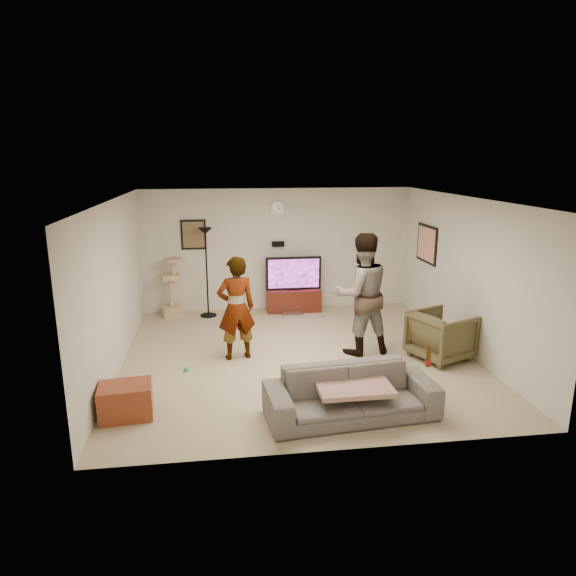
{
  "coord_description": "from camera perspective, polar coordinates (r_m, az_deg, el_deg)",
  "views": [
    {
      "loc": [
        -1.2,
        -7.6,
        3.11
      ],
      "look_at": [
        -0.14,
        0.2,
        1.09
      ],
      "focal_mm": 31.88,
      "sensor_mm": 36.0,
      "label": 1
    }
  ],
  "objects": [
    {
      "name": "person_right",
      "position": [
        8.24,
        8.17,
        -0.68
      ],
      "size": [
        1.05,
        0.87,
        1.97
      ],
      "primitive_type": "imported",
      "rotation": [
        0.0,
        0.0,
        3.29
      ],
      "color": "#3351A4",
      "rests_on": "floor"
    },
    {
      "name": "wall_front",
      "position": [
        5.33,
        5.79,
        -6.07
      ],
      "size": [
        5.5,
        0.04,
        2.5
      ],
      "primitive_type": "cube",
      "color": "white",
      "rests_on": "floor"
    },
    {
      "name": "armchair",
      "position": [
        8.42,
        16.72,
        -5.1
      ],
      "size": [
        1.09,
        1.08,
        0.76
      ],
      "primitive_type": "imported",
      "rotation": [
        0.0,
        0.0,
        1.97
      ],
      "color": "#4A4427",
      "rests_on": "floor"
    },
    {
      "name": "wall_clock",
      "position": [
        10.43,
        -1.15,
        8.87
      ],
      "size": [
        0.26,
        0.04,
        0.26
      ],
      "primitive_type": "cylinder",
      "rotation": [
        1.57,
        0.0,
        0.0
      ],
      "color": "silver",
      "rests_on": "wall_back"
    },
    {
      "name": "wall_left",
      "position": [
        7.97,
        -18.76,
        0.16
      ],
      "size": [
        0.04,
        5.5,
        2.5
      ],
      "primitive_type": "cube",
      "color": "white",
      "rests_on": "floor"
    },
    {
      "name": "wall_right",
      "position": [
        8.76,
        19.24,
        1.36
      ],
      "size": [
        0.04,
        5.5,
        2.5
      ],
      "primitive_type": "cube",
      "color": "white",
      "rests_on": "floor"
    },
    {
      "name": "wall_speaker",
      "position": [
        10.5,
        -1.12,
        4.94
      ],
      "size": [
        0.25,
        0.1,
        0.1
      ],
      "primitive_type": "cube",
      "color": "black",
      "rests_on": "wall_back"
    },
    {
      "name": "tv_stand",
      "position": [
        10.61,
        0.6,
        -1.32
      ],
      "size": [
        1.11,
        0.45,
        0.46
      ],
      "primitive_type": "cube",
      "color": "#46180F",
      "rests_on": "floor"
    },
    {
      "name": "toy_ball",
      "position": [
        7.87,
        -11.32,
        -8.88
      ],
      "size": [
        0.07,
        0.07,
        0.07
      ],
      "primitive_type": "sphere",
      "color": "teal",
      "rests_on": "floor"
    },
    {
      "name": "throw_blanket",
      "position": [
        6.38,
        7.26,
        -10.74
      ],
      "size": [
        0.91,
        0.71,
        0.06
      ],
      "primitive_type": "cube",
      "rotation": [
        0.0,
        0.0,
        0.01
      ],
      "color": "tan",
      "rests_on": "sofa"
    },
    {
      "name": "console_box",
      "position": [
        10.28,
        0.47,
        -2.98
      ],
      "size": [
        0.4,
        0.3,
        0.07
      ],
      "primitive_type": "cube",
      "color": "#BBBBC2",
      "rests_on": "floor"
    },
    {
      "name": "ceiling",
      "position": [
        7.71,
        1.22,
        9.97
      ],
      "size": [
        5.5,
        5.5,
        0.02
      ],
      "primitive_type": "cube",
      "color": "white",
      "rests_on": "wall_back"
    },
    {
      "name": "floor_lamp",
      "position": [
        10.22,
        -9.05,
        1.67
      ],
      "size": [
        0.32,
        0.32,
        1.77
      ],
      "primitive_type": "cylinder",
      "color": "black",
      "rests_on": "floor"
    },
    {
      "name": "floor",
      "position": [
        8.3,
        1.13,
        -7.66
      ],
      "size": [
        5.5,
        5.5,
        0.02
      ],
      "primitive_type": "cube",
      "color": "tan",
      "rests_on": "ground"
    },
    {
      "name": "picture_right",
      "position": [
        10.13,
        15.21,
        4.78
      ],
      "size": [
        0.03,
        0.78,
        0.62
      ],
      "primitive_type": "cube",
      "color": "#EF9677",
      "rests_on": "wall_right"
    },
    {
      "name": "picture_back",
      "position": [
        10.45,
        -10.5,
        5.87
      ],
      "size": [
        0.42,
        0.03,
        0.52
      ],
      "primitive_type": "cube",
      "color": "brown",
      "rests_on": "wall_back"
    },
    {
      "name": "tv_screen",
      "position": [
        10.43,
        0.64,
        1.62
      ],
      "size": [
        1.04,
        0.01,
        0.59
      ],
      "primitive_type": "cube",
      "color": "#D038BC",
      "rests_on": "tv"
    },
    {
      "name": "side_table",
      "position": [
        6.71,
        -17.65,
        -11.9
      ],
      "size": [
        0.68,
        0.54,
        0.42
      ],
      "primitive_type": "cube",
      "rotation": [
        0.0,
        0.0,
        0.11
      ],
      "color": "brown",
      "rests_on": "floor"
    },
    {
      "name": "person_left",
      "position": [
        8.0,
        -5.8,
        -2.25
      ],
      "size": [
        0.67,
        0.5,
        1.65
      ],
      "primitive_type": "imported",
      "rotation": [
        0.0,
        0.0,
        3.34
      ],
      "color": "#B4B4B4",
      "rests_on": "floor"
    },
    {
      "name": "tv",
      "position": [
        10.47,
        0.61,
        1.67
      ],
      "size": [
        1.14,
        0.08,
        0.67
      ],
      "primitive_type": "cube",
      "color": "black",
      "rests_on": "tv_stand"
    },
    {
      "name": "cat_tree",
      "position": [
        10.42,
        -12.95,
        0.1
      ],
      "size": [
        0.47,
        0.47,
        1.19
      ],
      "primitive_type": "cube",
      "rotation": [
        0.0,
        0.0,
        0.28
      ],
      "color": "tan",
      "rests_on": "floor"
    },
    {
      "name": "wall_back",
      "position": [
        10.58,
        -1.15,
        4.3
      ],
      "size": [
        5.5,
        0.04,
        2.5
      ],
      "primitive_type": "cube",
      "color": "white",
      "rests_on": "floor"
    },
    {
      "name": "beer_bottle",
      "position": [
        6.54,
        15.37,
        -7.41
      ],
      "size": [
        0.06,
        0.06,
        0.25
      ],
      "primitive_type": "cylinder",
      "color": "#432909",
      "rests_on": "sofa"
    },
    {
      "name": "sofa",
      "position": [
        6.42,
        7.06,
        -11.61
      ],
      "size": [
        2.15,
        1.0,
        0.61
      ],
      "primitive_type": "imported",
      "rotation": [
        0.0,
        0.0,
        0.09
      ],
      "color": "#5F5954",
      "rests_on": "floor"
    }
  ]
}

